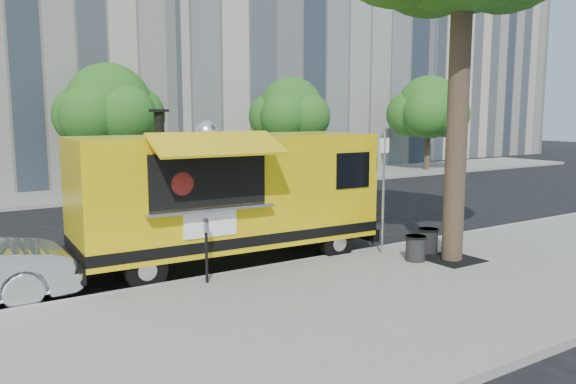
% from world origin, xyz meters
% --- Properties ---
extents(ground, '(120.00, 120.00, 0.00)m').
position_xyz_m(ground, '(0.00, 0.00, 0.00)').
color(ground, black).
rests_on(ground, ground).
extents(sidewalk, '(60.00, 6.00, 0.15)m').
position_xyz_m(sidewalk, '(0.00, -4.00, 0.07)').
color(sidewalk, gray).
rests_on(sidewalk, ground).
extents(curb, '(60.00, 0.14, 0.16)m').
position_xyz_m(curb, '(0.00, -0.93, 0.07)').
color(curb, '#999993').
rests_on(curb, ground).
extents(far_sidewalk, '(60.00, 5.00, 0.15)m').
position_xyz_m(far_sidewalk, '(0.00, 13.50, 0.07)').
color(far_sidewalk, gray).
rests_on(far_sidewalk, ground).
extents(building_mid, '(20.00, 14.00, 20.00)m').
position_xyz_m(building_mid, '(12.00, 23.00, 10.00)').
color(building_mid, '#A29C97').
rests_on(building_mid, ground).
extents(building_right, '(16.00, 12.00, 16.00)m').
position_xyz_m(building_right, '(30.00, 24.00, 8.00)').
color(building_right, '#B8AF9A').
rests_on(building_right, ground).
extents(tree_well, '(1.20, 1.20, 0.02)m').
position_xyz_m(tree_well, '(2.60, -2.80, 0.15)').
color(tree_well, black).
rests_on(tree_well, sidewalk).
extents(far_tree_b, '(3.60, 3.60, 5.50)m').
position_xyz_m(far_tree_b, '(-1.00, 12.70, 3.83)').
color(far_tree_b, '#33261C').
rests_on(far_tree_b, far_sidewalk).
extents(far_tree_c, '(3.24, 3.24, 5.21)m').
position_xyz_m(far_tree_c, '(8.00, 12.40, 3.72)').
color(far_tree_c, '#33261C').
rests_on(far_tree_c, far_sidewalk).
extents(far_tree_d, '(3.78, 3.78, 5.64)m').
position_xyz_m(far_tree_d, '(18.00, 12.60, 3.89)').
color(far_tree_d, '#33261C').
rests_on(far_tree_d, far_sidewalk).
extents(sign_post, '(0.28, 0.06, 3.00)m').
position_xyz_m(sign_post, '(1.55, -1.55, 1.85)').
color(sign_post, silver).
rests_on(sign_post, sidewalk).
extents(parking_meter, '(0.11, 0.11, 1.33)m').
position_xyz_m(parking_meter, '(-3.00, -1.35, 0.98)').
color(parking_meter, black).
rests_on(parking_meter, sidewalk).
extents(food_truck, '(7.39, 3.52, 3.62)m').
position_xyz_m(food_truck, '(-1.75, 0.17, 1.70)').
color(food_truck, '#DAB30B').
rests_on(food_truck, ground).
extents(trash_bin_left, '(0.50, 0.50, 0.60)m').
position_xyz_m(trash_bin_left, '(2.61, -2.04, 0.47)').
color(trash_bin_left, black).
rests_on(trash_bin_left, sidewalk).
extents(trash_bin_right, '(0.49, 0.49, 0.59)m').
position_xyz_m(trash_bin_right, '(1.80, -2.42, 0.47)').
color(trash_bin_right, black).
rests_on(trash_bin_right, sidewalk).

